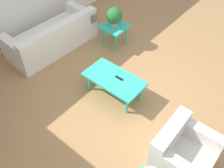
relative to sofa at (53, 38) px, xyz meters
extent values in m
plane|color=#A87A4C|center=(-2.26, 0.11, -0.28)|extent=(14.00, 14.00, 0.00)
cube|color=white|center=(0.05, 0.00, -0.08)|extent=(0.98, 2.07, 0.40)
cube|color=white|center=(-0.29, 0.01, 0.29)|extent=(0.30, 2.04, 0.33)
cube|color=white|center=(0.00, -0.92, 0.23)|extent=(0.89, 0.24, 0.22)
cube|color=white|center=(0.10, 0.91, 0.23)|extent=(0.89, 0.24, 0.22)
cube|color=silver|center=(-3.72, 0.76, -0.06)|extent=(0.79, 0.83, 0.44)
cube|color=silver|center=(-3.44, 0.77, 0.34)|extent=(0.22, 0.82, 0.37)
cube|color=silver|center=(-3.73, 1.09, 0.28)|extent=(0.78, 0.17, 0.24)
cube|color=silver|center=(-3.72, 0.43, 0.28)|extent=(0.78, 0.17, 0.24)
cube|color=#2DB79E|center=(-1.98, 0.25, 0.13)|extent=(1.12, 0.60, 0.04)
cylinder|color=#2DB79E|center=(-2.44, 0.05, -0.08)|extent=(0.05, 0.05, 0.39)
cylinder|color=#2DB79E|center=(-1.52, 0.05, -0.08)|extent=(0.05, 0.05, 0.39)
cylinder|color=#2DB79E|center=(-2.44, 0.44, -0.08)|extent=(0.05, 0.05, 0.39)
cylinder|color=#2DB79E|center=(-1.52, 0.44, -0.08)|extent=(0.05, 0.05, 0.39)
cube|color=#2DB79E|center=(-0.98, -0.99, 0.20)|extent=(0.55, 0.55, 0.04)
cylinder|color=#2DB79E|center=(-1.16, -1.18, -0.05)|extent=(0.04, 0.04, 0.46)
cylinder|color=#2DB79E|center=(-0.79, -1.18, -0.05)|extent=(0.04, 0.04, 0.46)
cylinder|color=#2DB79E|center=(-1.16, -0.80, -0.05)|extent=(0.04, 0.04, 0.46)
cylinder|color=#2DB79E|center=(-0.79, -0.80, -0.05)|extent=(0.04, 0.04, 0.46)
cylinder|color=#B2ADA3|center=(-0.98, -0.99, 0.27)|extent=(0.14, 0.14, 0.11)
sphere|color=#236B2D|center=(-0.98, -0.99, 0.47)|extent=(0.36, 0.36, 0.36)
cube|color=black|center=(-2.06, 0.19, 0.16)|extent=(0.16, 0.04, 0.02)
camera|label=1|loc=(-4.12, 2.88, 3.49)|focal=42.00mm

